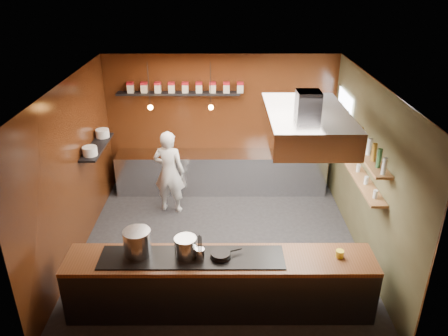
{
  "coord_description": "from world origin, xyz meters",
  "views": [
    {
      "loc": [
        0.04,
        -6.63,
        4.69
      ],
      "look_at": [
        0.06,
        0.4,
        1.38
      ],
      "focal_mm": 35.0,
      "sensor_mm": 36.0,
      "label": 1
    }
  ],
  "objects_px": {
    "extractor_hood": "(307,123)",
    "espresso_machine": "(297,144)",
    "chef": "(169,172)",
    "stockpot_large": "(137,242)",
    "stockpot_small": "(186,247)"
  },
  "relations": [
    {
      "from": "stockpot_small",
      "to": "chef",
      "type": "bearing_deg",
      "value": 101.11
    },
    {
      "from": "extractor_hood",
      "to": "espresso_machine",
      "type": "height_order",
      "value": "extractor_hood"
    },
    {
      "from": "stockpot_large",
      "to": "chef",
      "type": "relative_size",
      "value": 0.22
    },
    {
      "from": "extractor_hood",
      "to": "stockpot_large",
      "type": "distance_m",
      "value": 3.04
    },
    {
      "from": "extractor_hood",
      "to": "stockpot_large",
      "type": "relative_size",
      "value": 5.12
    },
    {
      "from": "espresso_machine",
      "to": "extractor_hood",
      "type": "bearing_deg",
      "value": -117.55
    },
    {
      "from": "extractor_hood",
      "to": "espresso_machine",
      "type": "bearing_deg",
      "value": 82.15
    },
    {
      "from": "stockpot_small",
      "to": "espresso_machine",
      "type": "xyz_separation_m",
      "value": [
        2.15,
        3.81,
        0.0
      ]
    },
    {
      "from": "extractor_hood",
      "to": "chef",
      "type": "distance_m",
      "value": 3.32
    },
    {
      "from": "stockpot_small",
      "to": "stockpot_large",
      "type": "bearing_deg",
      "value": 175.64
    },
    {
      "from": "chef",
      "to": "stockpot_large",
      "type": "bearing_deg",
      "value": 98.37
    },
    {
      "from": "extractor_hood",
      "to": "stockpot_large",
      "type": "height_order",
      "value": "extractor_hood"
    },
    {
      "from": "stockpot_large",
      "to": "chef",
      "type": "height_order",
      "value": "chef"
    },
    {
      "from": "stockpot_large",
      "to": "espresso_machine",
      "type": "relative_size",
      "value": 1.02
    },
    {
      "from": "stockpot_small",
      "to": "extractor_hood",
      "type": "bearing_deg",
      "value": 33.28
    }
  ]
}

